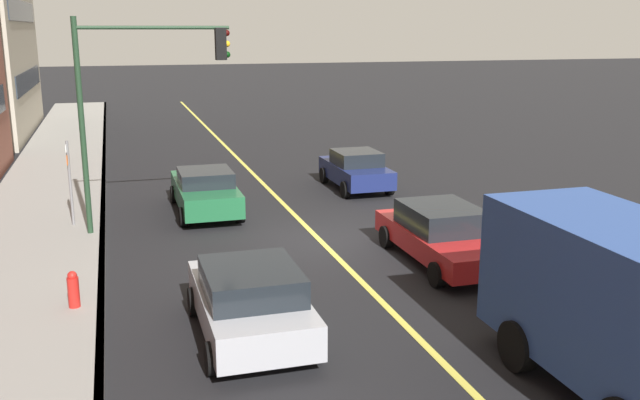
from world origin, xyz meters
TOP-DOWN VIEW (x-y plane):
  - ground at (0.00, 0.00)m, footprint 200.00×200.00m
  - sidewalk_slab at (0.00, 7.74)m, footprint 80.00×3.82m
  - curb_edge at (0.00, 5.91)m, footprint 80.00×0.16m
  - lane_stripe_center at (0.00, 0.00)m, footprint 80.00×0.16m
  - car_silver at (-5.81, 3.10)m, footprint 4.12×2.07m
  - car_red at (-2.70, -2.48)m, footprint 4.79×2.05m
  - car_navy at (5.89, -3.14)m, footprint 3.94×1.89m
  - car_green at (3.99, 2.69)m, footprint 4.66×1.97m
  - traffic_light_mast at (2.08, 4.68)m, footprint 0.28×4.26m
  - street_sign_post at (3.10, 6.74)m, footprint 0.60×0.08m
  - fire_hydrant at (-3.60, 6.43)m, footprint 0.24×0.24m

SIDE VIEW (x-z plane):
  - ground at x=0.00m, z-range 0.00..0.00m
  - lane_stripe_center at x=0.00m, z-range 0.00..0.01m
  - sidewalk_slab at x=0.00m, z-range 0.00..0.15m
  - curb_edge at x=0.00m, z-range 0.00..0.15m
  - fire_hydrant at x=-3.60m, z-range 0.00..0.94m
  - car_navy at x=5.89m, z-range 0.01..1.46m
  - car_green at x=3.99m, z-range 0.01..1.46m
  - car_red at x=-2.70m, z-range 0.01..1.47m
  - car_silver at x=-5.81m, z-range 0.03..1.51m
  - street_sign_post at x=3.10m, z-range 0.24..2.92m
  - traffic_light_mast at x=2.08m, z-range 1.14..7.30m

